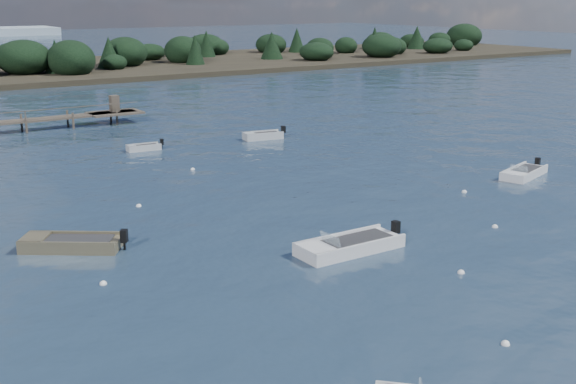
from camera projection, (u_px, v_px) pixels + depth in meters
ground at (40, 111)px, 78.08m from camera, size 400.00×400.00×0.00m
tender_far_white at (144, 149)px, 57.91m from camera, size 3.02×1.31×1.02m
dinghy_mid_white_b at (524, 174)px, 49.47m from camera, size 4.89×2.93×1.20m
dinghy_mid_white_a at (349, 248)px, 34.92m from camera, size 5.78×2.03×1.35m
dinghy_mid_grey at (72, 246)px, 35.19m from camera, size 4.89×4.18×1.30m
tender_far_grey_b at (263, 137)px, 62.48m from camera, size 3.85×1.90×1.29m
buoy_a at (505, 345)px, 25.56m from camera, size 0.32×0.32×0.32m
buoy_b at (495, 227)px, 38.57m from camera, size 0.32×0.32×0.32m
buoy_c at (103, 284)px, 30.93m from camera, size 0.32×0.32×0.32m
buoy_d at (464, 192)px, 45.48m from camera, size 0.32×0.32×0.32m
buoy_e at (193, 170)px, 51.42m from camera, size 0.32×0.32×0.32m
buoy_extra_a at (139, 206)px, 42.41m from camera, size 0.32×0.32×0.32m
buoy_extra_b at (461, 273)px, 32.18m from camera, size 0.32×0.32×0.32m
far_headland at (124, 57)px, 123.08m from camera, size 190.00×40.00×5.80m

